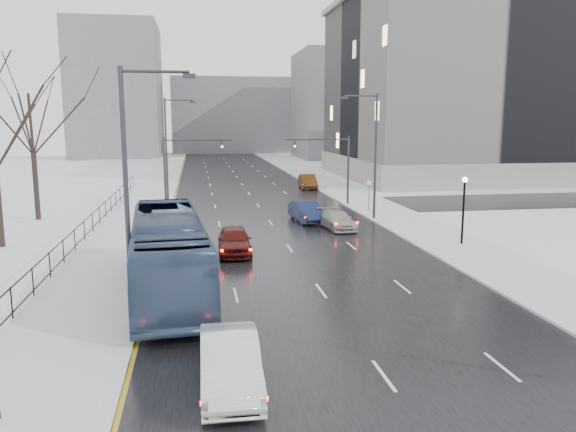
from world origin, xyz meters
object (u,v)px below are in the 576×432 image
no_uturn_sign (369,186)px  streetlight_l_far (169,145)px  streetlight_l_near (132,180)px  sedan_left_near (230,362)px  tree_park_d (2,248)px  sedan_right_far (337,220)px  sedan_right_distant (308,182)px  sedan_center_near (234,241)px  streetlight_r_mid (373,150)px  bus (168,254)px  tree_park_e (39,221)px  mast_signal_right (337,162)px  mast_signal_left (177,164)px  sedan_right_near (307,212)px  lamppost_r_mid (464,200)px

no_uturn_sign → streetlight_l_far: bearing=155.3°
streetlight_l_near → sedan_left_near: streetlight_l_near is taller
tree_park_d → sedan_right_far: size_ratio=2.69×
sedan_right_far → sedan_right_distant: size_ratio=0.94×
sedan_center_near → no_uturn_sign: bearing=49.1°
streetlight_l_near → sedan_center_near: streetlight_l_near is taller
tree_park_d → sedan_center_near: tree_park_d is taller
sedan_left_near → streetlight_l_far: bearing=95.5°
streetlight_l_near → streetlight_l_far: bearing=90.0°
streetlight_r_mid → sedan_right_far: size_ratio=2.15×
bus → no_uturn_sign: bearing=48.1°
tree_park_d → sedan_left_near: tree_park_d is taller
no_uturn_sign → sedan_left_near: no_uturn_sign is taller
tree_park_e → streetlight_l_far: bearing=38.6°
tree_park_d → mast_signal_right: (25.13, 14.00, 4.11)m
streetlight_l_near → sedan_right_far: streetlight_l_near is taller
tree_park_d → streetlight_l_near: bearing=-55.5°
mast_signal_left → sedan_right_far: 16.70m
mast_signal_right → sedan_right_near: bearing=-119.0°
tree_park_e → sedan_right_near: (21.04, -4.10, 0.84)m
tree_park_d → streetlight_l_far: bearing=61.8°
tree_park_e → mast_signal_left: tree_park_e is taller
sedan_right_far → no_uturn_sign: bearing=50.2°
no_uturn_sign → sedan_right_far: size_ratio=0.58×
no_uturn_sign → sedan_right_far: no_uturn_sign is taller
streetlight_r_mid → sedan_center_near: size_ratio=2.09×
lamppost_r_mid → no_uturn_sign: 14.13m
streetlight_l_near → mast_signal_left: size_ratio=1.54×
sedan_left_near → streetlight_r_mid: bearing=64.9°
streetlight_l_near → sedan_right_near: size_ratio=2.05×
sedan_center_near → sedan_right_distant: size_ratio=0.97×
tree_park_d → streetlight_l_far: streetlight_l_far is taller
lamppost_r_mid → sedan_left_near: lamppost_r_mid is taller
streetlight_l_near → bus: (1.17, 2.83, -3.71)m
streetlight_l_near → lamppost_r_mid: bearing=27.6°
lamppost_r_mid → sedan_left_near: bearing=-132.9°
streetlight_r_mid → mast_signal_right: size_ratio=1.54×
streetlight_l_near → streetlight_l_far: size_ratio=1.00×
streetlight_l_far → mast_signal_left: 4.36m
streetlight_l_far → tree_park_e: bearing=-141.4°
tree_park_d → sedan_right_far: tree_park_d is taller
streetlight_l_far → bus: (1.17, -29.17, -3.71)m
tree_park_d → tree_park_e: 10.01m
no_uturn_sign → sedan_right_near: (-6.36, -4.10, -1.46)m
lamppost_r_mid → tree_park_e: bearing=154.4°
mast_signal_right → streetlight_l_near: bearing=-119.0°
streetlight_l_near → streetlight_r_mid: bearing=50.8°
mast_signal_left → sedan_right_distant: (14.53, 13.20, -3.25)m
bus → streetlight_l_far: bearing=87.8°
streetlight_l_far → bus: streetlight_l_far is taller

